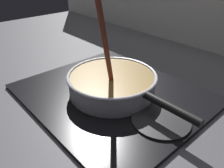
{
  "coord_description": "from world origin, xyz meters",
  "views": [
    {
      "loc": [
        0.47,
        -0.24,
        0.39
      ],
      "look_at": [
        0.01,
        0.18,
        0.04
      ],
      "focal_mm": 36.07,
      "sensor_mm": 36.0,
      "label": 1
    }
  ],
  "objects": [
    {
      "name": "ground",
      "position": [
        0.0,
        0.0,
        -0.02
      ],
      "size": [
        2.4,
        1.6,
        0.04
      ],
      "primitive_type": "cube",
      "color": "#4C4C51"
    },
    {
      "name": "hob_plate",
      "position": [
        0.01,
        0.18,
        0.01
      ],
      "size": [
        0.56,
        0.48,
        0.01
      ],
      "primitive_type": "cube",
      "color": "black",
      "rests_on": "ground"
    },
    {
      "name": "burner_ring",
      "position": [
        0.01,
        0.18,
        0.02
      ],
      "size": [
        0.18,
        0.18,
        0.01
      ],
      "primitive_type": "torus",
      "color": "#592D0C",
      "rests_on": "hob_plate"
    },
    {
      "name": "spare_burner",
      "position": [
        0.21,
        0.18,
        0.01
      ],
      "size": [
        0.16,
        0.16,
        0.01
      ],
      "primitive_type": "cylinder",
      "color": "#262628",
      "rests_on": "hob_plate"
    },
    {
      "name": "cooking_pan",
      "position": [
        0.02,
        0.18,
        0.05
      ],
      "size": [
        0.44,
        0.28,
        0.31
      ],
      "color": "silver",
      "rests_on": "hob_plate"
    }
  ]
}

